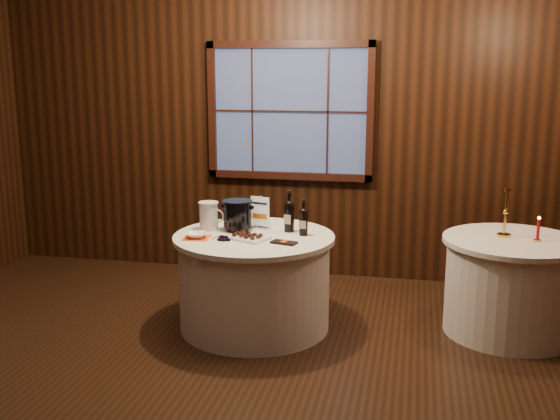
% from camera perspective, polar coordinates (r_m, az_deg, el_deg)
% --- Properties ---
extents(ground, '(6.00, 6.00, 0.00)m').
position_cam_1_polar(ground, '(4.55, -5.37, -14.76)').
color(ground, black).
rests_on(ground, ground).
extents(back_wall, '(6.00, 0.10, 3.00)m').
position_cam_1_polar(back_wall, '(6.49, 0.89, 7.68)').
color(back_wall, black).
rests_on(back_wall, ground).
extents(main_table, '(1.28, 1.28, 0.77)m').
position_cam_1_polar(main_table, '(5.29, -2.24, -6.21)').
color(main_table, silver).
rests_on(main_table, ground).
extents(side_table, '(1.08, 1.08, 0.77)m').
position_cam_1_polar(side_table, '(5.48, 19.42, -6.25)').
color(side_table, silver).
rests_on(side_table, ground).
extents(sign_stand, '(0.17, 0.12, 0.28)m').
position_cam_1_polar(sign_stand, '(5.38, -1.71, -0.64)').
color(sign_stand, silver).
rests_on(sign_stand, main_table).
extents(port_bottle_left, '(0.08, 0.09, 0.34)m').
position_cam_1_polar(port_bottle_left, '(5.26, 0.81, -0.34)').
color(port_bottle_left, black).
rests_on(port_bottle_left, main_table).
extents(port_bottle_right, '(0.07, 0.07, 0.29)m').
position_cam_1_polar(port_bottle_right, '(5.15, 2.06, -0.87)').
color(port_bottle_right, black).
rests_on(port_bottle_right, main_table).
extents(ice_bucket, '(0.24, 0.24, 0.25)m').
position_cam_1_polar(ice_bucket, '(5.31, -3.73, -0.41)').
color(ice_bucket, black).
rests_on(ice_bucket, main_table).
extents(chocolate_plate, '(0.37, 0.31, 0.04)m').
position_cam_1_polar(chocolate_plate, '(5.07, -2.84, -2.34)').
color(chocolate_plate, white).
rests_on(chocolate_plate, main_table).
extents(chocolate_box, '(0.21, 0.14, 0.02)m').
position_cam_1_polar(chocolate_box, '(4.93, 0.35, -2.85)').
color(chocolate_box, black).
rests_on(chocolate_box, main_table).
extents(grape_bunch, '(0.17, 0.08, 0.04)m').
position_cam_1_polar(grape_bunch, '(5.03, -4.91, -2.45)').
color(grape_bunch, black).
rests_on(grape_bunch, main_table).
extents(glass_pitcher, '(0.22, 0.16, 0.23)m').
position_cam_1_polar(glass_pitcher, '(5.35, -6.21, -0.51)').
color(glass_pitcher, silver).
rests_on(glass_pitcher, main_table).
extents(orange_napkin, '(0.22, 0.22, 0.00)m').
position_cam_1_polar(orange_napkin, '(5.14, -7.27, -2.41)').
color(orange_napkin, '#E44C13').
rests_on(orange_napkin, main_table).
extents(cracker_bowl, '(0.20, 0.20, 0.04)m').
position_cam_1_polar(cracker_bowl, '(5.13, -7.27, -2.18)').
color(cracker_bowl, white).
rests_on(cracker_bowl, orange_napkin).
extents(brass_candlestick, '(0.11, 0.11, 0.39)m').
position_cam_1_polar(brass_candlestick, '(5.40, 19.00, -0.75)').
color(brass_candlestick, gold).
rests_on(brass_candlestick, side_table).
extents(red_candle, '(0.05, 0.05, 0.19)m').
position_cam_1_polar(red_candle, '(5.35, 21.54, -1.74)').
color(red_candle, gold).
rests_on(red_candle, side_table).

